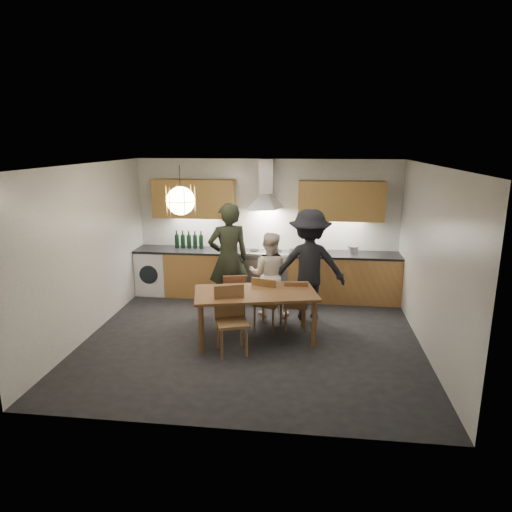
# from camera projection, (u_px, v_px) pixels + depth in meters

# --- Properties ---
(ground) EXTENTS (5.00, 5.00, 0.00)m
(ground) POSITION_uv_depth(u_px,v_px,m) (252.00, 339.00, 6.93)
(ground) COLOR black
(ground) RESTS_ON ground
(room_shell) EXTENTS (5.02, 4.52, 2.61)m
(room_shell) POSITION_uv_depth(u_px,v_px,m) (252.00, 228.00, 6.51)
(room_shell) COLOR white
(room_shell) RESTS_ON ground
(counter_run) EXTENTS (5.00, 0.62, 0.90)m
(counter_run) POSITION_uv_depth(u_px,v_px,m) (266.00, 274.00, 8.70)
(counter_run) COLOR tan
(counter_run) RESTS_ON ground
(range_stove) EXTENTS (0.90, 0.60, 0.92)m
(range_stove) POSITION_uv_depth(u_px,v_px,m) (265.00, 275.00, 8.70)
(range_stove) COLOR silver
(range_stove) RESTS_ON ground
(wall_fixtures) EXTENTS (4.30, 0.54, 1.10)m
(wall_fixtures) POSITION_uv_depth(u_px,v_px,m) (266.00, 199.00, 8.46)
(wall_fixtures) COLOR tan
(wall_fixtures) RESTS_ON ground
(pendant_lamp) EXTENTS (0.43, 0.43, 0.70)m
(pendant_lamp) POSITION_uv_depth(u_px,v_px,m) (181.00, 201.00, 6.44)
(pendant_lamp) COLOR black
(pendant_lamp) RESTS_ON ground
(dining_table) EXTENTS (1.94, 1.27, 0.75)m
(dining_table) POSITION_uv_depth(u_px,v_px,m) (255.00, 297.00, 6.77)
(dining_table) COLOR brown
(dining_table) RESTS_ON ground
(chair_back_left) EXTENTS (0.44, 0.44, 0.83)m
(chair_back_left) POSITION_uv_depth(u_px,v_px,m) (235.00, 295.00, 7.47)
(chair_back_left) COLOR brown
(chair_back_left) RESTS_ON ground
(chair_back_mid) EXTENTS (0.50, 0.50, 0.87)m
(chair_back_mid) POSITION_uv_depth(u_px,v_px,m) (266.00, 300.00, 7.16)
(chair_back_mid) COLOR brown
(chair_back_mid) RESTS_ON ground
(chair_back_right) EXTENTS (0.39, 0.39, 0.82)m
(chair_back_right) POSITION_uv_depth(u_px,v_px,m) (296.00, 302.00, 7.16)
(chair_back_right) COLOR brown
(chair_back_right) RESTS_ON ground
(chair_front) EXTENTS (0.55, 0.55, 0.95)m
(chair_front) POSITION_uv_depth(u_px,v_px,m) (231.00, 315.00, 6.43)
(chair_front) COLOR brown
(chair_front) RESTS_ON ground
(person_left) EXTENTS (0.83, 0.70, 1.93)m
(person_left) POSITION_uv_depth(u_px,v_px,m) (229.00, 259.00, 7.78)
(person_left) COLOR black
(person_left) RESTS_ON ground
(person_mid) EXTENTS (0.75, 0.60, 1.45)m
(person_mid) POSITION_uv_depth(u_px,v_px,m) (269.00, 274.00, 7.73)
(person_mid) COLOR silver
(person_mid) RESTS_ON ground
(person_right) EXTENTS (1.23, 0.74, 1.85)m
(person_right) POSITION_uv_depth(u_px,v_px,m) (309.00, 265.00, 7.54)
(person_right) COLOR black
(person_right) RESTS_ON ground
(mixing_bowl) EXTENTS (0.41, 0.41, 0.08)m
(mixing_bowl) POSITION_uv_depth(u_px,v_px,m) (318.00, 252.00, 8.40)
(mixing_bowl) COLOR #AEADB1
(mixing_bowl) RESTS_ON counter_run
(stock_pot) EXTENTS (0.22, 0.22, 0.13)m
(stock_pot) POSITION_uv_depth(u_px,v_px,m) (353.00, 250.00, 8.42)
(stock_pot) COLOR #B8B7BB
(stock_pot) RESTS_ON counter_run
(wine_bottles) EXTENTS (0.56, 0.08, 0.34)m
(wine_bottles) POSITION_uv_depth(u_px,v_px,m) (189.00, 240.00, 8.81)
(wine_bottles) COLOR black
(wine_bottles) RESTS_ON counter_run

